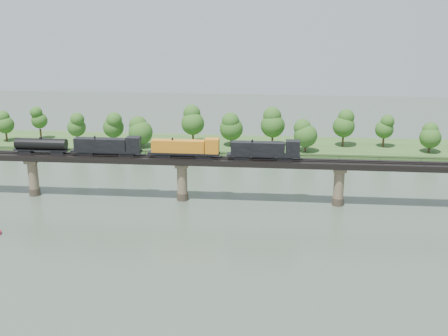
{
  "coord_description": "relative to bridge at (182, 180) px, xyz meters",
  "views": [
    {
      "loc": [
        23.88,
        -106.24,
        50.47
      ],
      "look_at": [
        10.88,
        30.0,
        9.0
      ],
      "focal_mm": 45.0,
      "sensor_mm": 36.0,
      "label": 1
    }
  ],
  "objects": [
    {
      "name": "bridge",
      "position": [
        0.0,
        0.0,
        0.0
      ],
      "size": [
        236.0,
        30.0,
        11.5
      ],
      "color": "#473A2D",
      "rests_on": "ground"
    },
    {
      "name": "freight_train",
      "position": [
        -5.95,
        -0.0,
        8.48
      ],
      "size": [
        74.24,
        2.89,
        5.11
      ],
      "color": "black",
      "rests_on": "bridge"
    },
    {
      "name": "ground",
      "position": [
        0.0,
        -30.0,
        -5.46
      ],
      "size": [
        400.0,
        400.0,
        0.0
      ],
      "primitive_type": "plane",
      "color": "#364537",
      "rests_on": "ground"
    },
    {
      "name": "far_treeline",
      "position": [
        -8.21,
        50.52,
        3.37
      ],
      "size": [
        289.06,
        17.54,
        13.6
      ],
      "color": "#382619",
      "rests_on": "far_bank"
    },
    {
      "name": "far_bank",
      "position": [
        0.0,
        55.0,
        -4.66
      ],
      "size": [
        300.0,
        24.0,
        1.6
      ],
      "primitive_type": "cube",
      "color": "#2E5120",
      "rests_on": "ground"
    },
    {
      "name": "bridge_superstructure",
      "position": [
        0.0,
        0.0,
        6.33
      ],
      "size": [
        220.0,
        4.9,
        0.75
      ],
      "color": "black",
      "rests_on": "bridge"
    }
  ]
}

